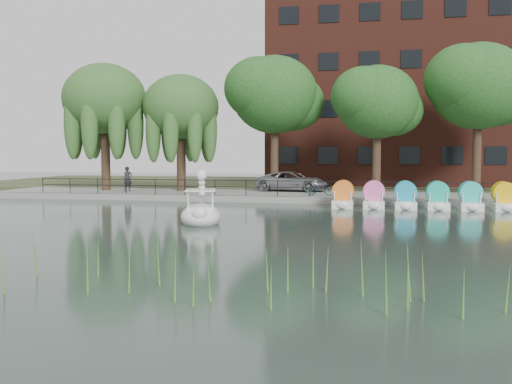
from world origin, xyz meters
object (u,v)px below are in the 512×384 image
(minivan, at_px, (292,180))
(pedestrian, at_px, (128,177))
(swan_boat, at_px, (201,212))
(bicycle, at_px, (320,187))

(minivan, relative_size, pedestrian, 2.88)
(swan_boat, bearing_deg, minivan, 68.60)
(minivan, bearing_deg, bicycle, -140.58)
(minivan, bearing_deg, swan_boat, 179.53)
(minivan, xyz_separation_m, bicycle, (2.27, -3.50, -0.29))
(pedestrian, distance_m, swan_boat, 16.00)
(pedestrian, bearing_deg, minivan, -36.24)
(minivan, xyz_separation_m, swan_boat, (-1.90, -15.56, -0.68))
(minivan, height_order, bicycle, minivan)
(minivan, xyz_separation_m, pedestrian, (-11.13, -2.51, 0.20))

